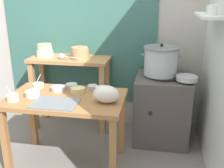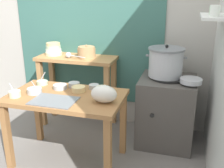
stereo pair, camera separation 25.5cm
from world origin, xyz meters
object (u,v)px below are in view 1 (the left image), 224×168
at_px(plastic_bag, 106,94).
at_px(prep_bowl_0, 32,93).
at_px(stove_block, 162,108).
at_px(prep_bowl_4, 38,85).
at_px(wide_pan, 187,78).
at_px(prep_bowl_3, 13,97).
at_px(back_shelf_table, 70,75).
at_px(bowl_stack_enamel, 45,51).
at_px(prep_bowl_6, 93,87).
at_px(ladle, 62,56).
at_px(serving_tray, 55,103).
at_px(prep_bowl_1, 102,90).
at_px(steamer_pot, 161,61).
at_px(prep_bowl_2, 78,90).
at_px(prep_bowl_5, 58,88).
at_px(prep_table, 66,108).
at_px(clay_pot, 80,53).
at_px(prep_bowl_7, 72,86).

height_order(plastic_bag, prep_bowl_0, plastic_bag).
height_order(stove_block, prep_bowl_4, prep_bowl_4).
distance_m(wide_pan, prep_bowl_4, 1.54).
bearing_deg(prep_bowl_3, back_shelf_table, 76.61).
xyz_separation_m(bowl_stack_enamel, prep_bowl_6, (0.73, -0.56, -0.22)).
height_order(bowl_stack_enamel, ladle, bowl_stack_enamel).
relative_size(bowl_stack_enamel, serving_tray, 0.52).
bearing_deg(serving_tray, prep_bowl_1, 41.10).
relative_size(back_shelf_table, stove_block, 1.23).
bearing_deg(plastic_bag, prep_bowl_0, 177.93).
distance_m(plastic_bag, prep_bowl_0, 0.71).
xyz_separation_m(steamer_pot, plastic_bag, (-0.47, -0.73, -0.14)).
height_order(ladle, prep_bowl_4, ladle).
relative_size(back_shelf_table, prep_bowl_3, 7.15).
relative_size(serving_tray, prep_bowl_6, 3.92).
relative_size(wide_pan, prep_bowl_3, 1.63).
relative_size(prep_bowl_2, prep_bowl_5, 0.97).
distance_m(ladle, wide_pan, 1.43).
height_order(prep_table, bowl_stack_enamel, bowl_stack_enamel).
xyz_separation_m(ladle, wide_pan, (1.41, -0.19, -0.13)).
xyz_separation_m(steamer_pot, ladle, (-1.13, 0.03, -0.00)).
distance_m(clay_pot, plastic_bag, 0.98).
xyz_separation_m(prep_bowl_2, prep_bowl_6, (0.12, 0.12, -0.00)).
bearing_deg(prep_bowl_4, serving_tray, -48.90).
bearing_deg(ladle, clay_pot, 23.31).
relative_size(prep_bowl_0, prep_bowl_7, 1.25).
bearing_deg(prep_bowl_4, stove_block, 18.95).
distance_m(ladle, prep_bowl_3, 0.90).
bearing_deg(prep_table, bowl_stack_enamel, 123.33).
bearing_deg(prep_bowl_6, plastic_bag, -56.34).
relative_size(prep_bowl_6, prep_bowl_7, 0.90).
distance_m(prep_bowl_0, prep_bowl_6, 0.58).
distance_m(back_shelf_table, prep_bowl_7, 0.58).
bearing_deg(prep_table, steamer_pot, 37.50).
bearing_deg(ladle, prep_bowl_0, -93.27).
relative_size(back_shelf_table, clay_pot, 4.48).
bearing_deg(prep_bowl_5, prep_bowl_0, -134.96).
bearing_deg(prep_bowl_1, prep_bowl_5, -179.72).
relative_size(prep_table, prep_bowl_3, 8.19).
bearing_deg(plastic_bag, prep_table, 170.55).
bearing_deg(prep_bowl_5, ladle, 104.14).
distance_m(stove_block, prep_bowl_4, 1.40).
bearing_deg(plastic_bag, serving_tray, -166.80).
relative_size(prep_table, steamer_pot, 2.54).
bearing_deg(steamer_pot, prep_bowl_3, -147.31).
height_order(steamer_pot, prep_bowl_6, steamer_pot).
xyz_separation_m(wide_pan, prep_bowl_3, (-1.58, -0.68, -0.05)).
bearing_deg(prep_bowl_4, prep_bowl_3, -100.45).
bearing_deg(prep_bowl_0, prep_bowl_2, 21.79).
bearing_deg(prep_table, prep_bowl_7, 93.21).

